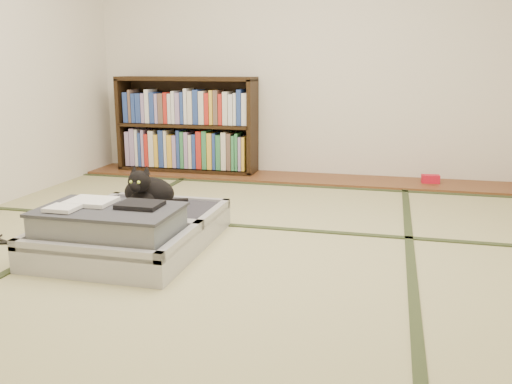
# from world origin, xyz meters

# --- Properties ---
(floor) EXTENTS (4.50, 4.50, 0.00)m
(floor) POSITION_xyz_m (0.00, 0.00, 0.00)
(floor) COLOR tan
(floor) RESTS_ON ground
(wood_strip) EXTENTS (4.00, 0.50, 0.02)m
(wood_strip) POSITION_xyz_m (0.00, 2.00, 0.01)
(wood_strip) COLOR brown
(wood_strip) RESTS_ON ground
(red_item) EXTENTS (0.16, 0.10, 0.07)m
(red_item) POSITION_xyz_m (1.22, 2.03, 0.06)
(red_item) COLOR red
(red_item) RESTS_ON wood_strip
(tatami_borders) EXTENTS (4.00, 4.50, 0.01)m
(tatami_borders) POSITION_xyz_m (0.00, 0.49, 0.00)
(tatami_borders) COLOR #2D381E
(tatami_borders) RESTS_ON ground
(bookcase) EXTENTS (1.36, 0.31, 0.92)m
(bookcase) POSITION_xyz_m (-1.07, 2.07, 0.45)
(bookcase) COLOR black
(bookcase) RESTS_ON wood_strip
(suitcase) EXTENTS (0.83, 1.11, 0.33)m
(suitcase) POSITION_xyz_m (-0.56, -0.19, 0.12)
(suitcase) COLOR #A7A7AC
(suitcase) RESTS_ON floor
(cat) EXTENTS (0.37, 0.37, 0.30)m
(cat) POSITION_xyz_m (-0.58, 0.10, 0.27)
(cat) COLOR black
(cat) RESTS_ON suitcase
(cable_coil) EXTENTS (0.12, 0.12, 0.03)m
(cable_coil) POSITION_xyz_m (-0.40, 0.13, 0.17)
(cable_coil) COLOR white
(cable_coil) RESTS_ON suitcase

